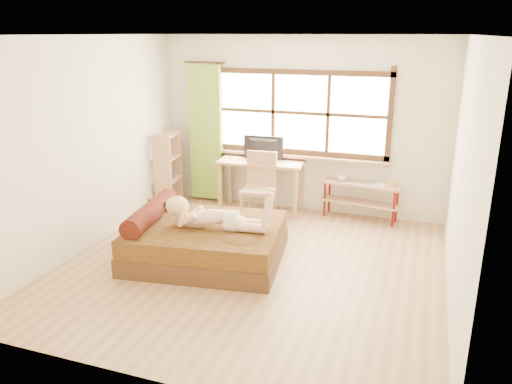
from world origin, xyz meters
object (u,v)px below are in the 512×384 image
at_px(kitten, 158,208).
at_px(bookshelf, 168,168).
at_px(bed, 203,240).
at_px(woman, 215,206).
at_px(chair, 260,183).
at_px(pipe_shelf, 362,193).
at_px(desk, 261,167).

distance_m(kitten, bookshelf, 1.83).
bearing_deg(bed, kitten, 163.16).
bearing_deg(woman, bed, 159.49).
xyz_separation_m(bed, bookshelf, (-1.44, 1.77, 0.36)).
height_order(chair, pipe_shelf, chair).
bearing_deg(desk, bed, -96.30).
xyz_separation_m(bed, kitten, (-0.67, 0.11, 0.32)).
bearing_deg(bed, bookshelf, 121.26).
height_order(pipe_shelf, bookshelf, bookshelf).
bearing_deg(bed, chair, 74.79).
bearing_deg(chair, pipe_shelf, 14.92).
xyz_separation_m(bed, chair, (0.20, 1.60, 0.32)).
bearing_deg(pipe_shelf, bed, -121.41).
height_order(bed, desk, desk).
height_order(kitten, bookshelf, bookshelf).
height_order(bed, kitten, bed).
xyz_separation_m(woman, kitten, (-0.87, 0.15, -0.17)).
relative_size(woman, kitten, 4.67).
bearing_deg(bookshelf, desk, -1.04).
relative_size(woman, bookshelf, 1.08).
distance_m(bed, pipe_shelf, 2.66).
bearing_deg(woman, chair, 81.78).
distance_m(woman, pipe_shelf, 2.59).
relative_size(desk, chair, 1.31).
bearing_deg(kitten, bed, -16.84).
height_order(desk, bookshelf, bookshelf).
height_order(kitten, chair, chair).
relative_size(chair, bookshelf, 0.86).
bearing_deg(bookshelf, chair, -13.79).
bearing_deg(kitten, desk, 59.07).
distance_m(kitten, chair, 1.73).
distance_m(kitten, pipe_shelf, 3.06).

